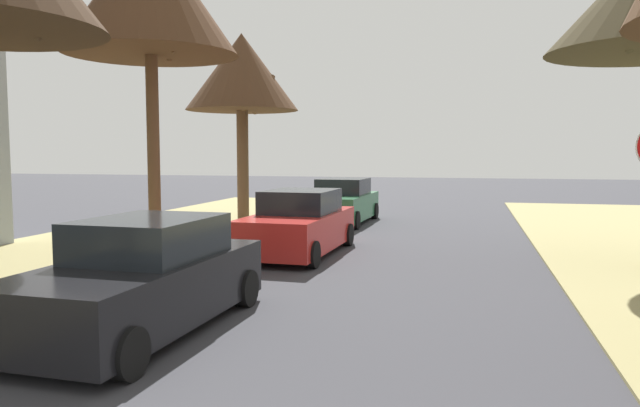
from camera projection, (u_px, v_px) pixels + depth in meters
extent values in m
cylinder|color=#46412B|center=(631.00, 28.00, 12.68)|extent=(0.49, 1.24, 1.18)
cylinder|color=brown|center=(154.00, 154.00, 14.90)|extent=(0.31, 0.31, 4.84)
cylinder|color=brown|center=(173.00, 40.00, 14.88)|extent=(0.83, 0.99, 0.92)
cylinder|color=brown|center=(148.00, 29.00, 14.08)|extent=(1.20, 0.65, 1.12)
cylinder|color=brown|center=(243.00, 166.00, 21.26)|extent=(0.41, 0.41, 3.93)
cone|color=#472E1D|center=(242.00, 72.00, 20.98)|extent=(3.95, 3.95, 2.67)
cylinder|color=brown|center=(236.00, 95.00, 20.73)|extent=(0.91, 0.41, 1.10)
cylinder|color=brown|center=(263.00, 95.00, 21.45)|extent=(1.33, 1.38, 1.29)
cube|color=black|center=(142.00, 290.00, 8.37)|extent=(1.96, 4.46, 0.85)
cube|color=black|center=(150.00, 237.00, 8.52)|extent=(1.67, 2.08, 0.56)
cylinder|color=black|center=(128.00, 354.00, 6.57)|extent=(0.22, 0.61, 0.60)
cylinder|color=black|center=(246.00, 288.00, 9.74)|extent=(0.22, 0.61, 0.60)
cylinder|color=black|center=(152.00, 282.00, 10.21)|extent=(0.22, 0.61, 0.60)
cube|color=red|center=(298.00, 230.00, 14.75)|extent=(1.96, 4.46, 0.85)
cube|color=black|center=(301.00, 201.00, 14.90)|extent=(1.67, 2.08, 0.56)
cylinder|color=black|center=(313.00, 255.00, 12.95)|extent=(0.22, 0.61, 0.60)
cylinder|color=black|center=(238.00, 251.00, 13.43)|extent=(0.22, 0.61, 0.60)
cylinder|color=black|center=(348.00, 235.00, 16.11)|extent=(0.22, 0.61, 0.60)
cylinder|color=black|center=(287.00, 232.00, 16.59)|extent=(0.22, 0.61, 0.60)
cube|color=#28663D|center=(342.00, 206.00, 21.33)|extent=(1.96, 4.46, 0.85)
cube|color=black|center=(343.00, 186.00, 21.48)|extent=(1.67, 2.08, 0.56)
cylinder|color=black|center=(356.00, 220.00, 19.53)|extent=(0.22, 0.61, 0.60)
cylinder|color=black|center=(305.00, 219.00, 20.01)|extent=(0.22, 0.61, 0.60)
cylinder|color=black|center=(375.00, 211.00, 22.69)|extent=(0.22, 0.61, 0.60)
cylinder|color=black|center=(330.00, 210.00, 23.17)|extent=(0.22, 0.61, 0.60)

